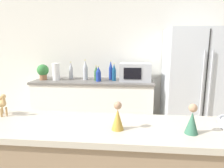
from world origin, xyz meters
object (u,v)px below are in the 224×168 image
Objects in this scene: paper_towel_roll at (56,72)px; microwave at (135,72)px; back_bottle_0 at (85,70)px; back_bottle_3 at (71,71)px; wise_man_figurine_blue at (118,118)px; back_bottle_5 at (96,73)px; camel_figurine at (1,102)px; back_bottle_2 at (98,74)px; back_bottle_4 at (111,71)px; refrigerator at (196,87)px; wise_man_figurine_crimson at (192,121)px; back_bottle_1 at (114,72)px; potted_plant at (43,71)px.

microwave is (1.27, 0.06, 0.00)m from paper_towel_roll.
back_bottle_3 is at bearing 166.71° from back_bottle_0.
wise_man_figurine_blue is at bearing -66.74° from back_bottle_3.
back_bottle_5 is 1.51× the size of camel_figurine.
microwave is at bearing 2.46° from back_bottle_5.
back_bottle_5 is at bearing -177.54° from microwave.
back_bottle_2 is (0.24, -0.13, -0.04)m from back_bottle_0.
back_bottle_0 reaches higher than back_bottle_5.
back_bottle_3 is 0.67m from back_bottle_4.
paper_towel_roll reaches higher than back_bottle_2.
back_bottle_5 is (0.19, -0.05, -0.04)m from back_bottle_0.
microwave is 1.68× the size of back_bottle_3.
wise_man_figurine_blue is at bearing -72.29° from back_bottle_0.
camel_figurine is (-0.31, -1.91, 0.07)m from back_bottle_5.
refrigerator is at bearing -5.35° from back_bottle_3.
wise_man_figurine_crimson is (0.84, -2.00, 0.05)m from back_bottle_2.
back_bottle_4 is at bearing 124.14° from back_bottle_1.
potted_plant is 1.49m from microwave.
back_bottle_4 is (-1.31, 0.17, 0.22)m from refrigerator.
potted_plant is 0.89× the size of back_bottle_3.
camel_figurine is (-0.13, -1.96, 0.02)m from back_bottle_0.
potted_plant is at bearing -178.92° from paper_towel_roll.
back_bottle_4 is 1.90× the size of wise_man_figurine_blue.
wise_man_figurine_blue is (-1.05, -1.99, 0.22)m from refrigerator.
back_bottle_0 is 1.18× the size of back_bottle_1.
back_bottle_3 is (-0.50, 0.19, 0.02)m from back_bottle_2.
back_bottle_3 is 0.46m from back_bottle_5.
back_bottle_2 is at bearing 102.44° from wise_man_figurine_blue.
back_bottle_4 is (0.41, 0.04, -0.01)m from back_bottle_0.
back_bottle_4 is 0.25m from back_bottle_5.
microwave is at bearing 97.26° from wise_man_figurine_crimson.
wise_man_figurine_blue is at bearing -56.26° from potted_plant.
potted_plant is at bearing 130.67° from wise_man_figurine_crimson.
microwave is 0.33m from back_bottle_1.
refrigerator is 1.50m from back_bottle_2.
microwave reaches higher than wise_man_figurine_blue.
potted_plant is 0.93× the size of paper_towel_roll.
back_bottle_0 is at bearing 116.82° from wise_man_figurine_crimson.
back_bottle_2 is 0.10m from back_bottle_5.
back_bottle_4 is 2.07m from camel_figurine.
back_bottle_0 reaches higher than potted_plant.
wise_man_figurine_crimson is (0.60, -2.08, 0.03)m from back_bottle_1.
back_bottle_0 is at bearing 151.73° from back_bottle_2.
back_bottle_2 is 1.43× the size of wise_man_figurine_crimson.
wise_man_figurine_blue reaches higher than back_bottle_5.
potted_plant is at bearing -161.31° from back_bottle_3.
back_bottle_3 reaches higher than potted_plant.
refrigerator is at bearing -4.13° from back_bottle_0.
potted_plant is 1.06× the size of back_bottle_2.
back_bottle_1 is 0.97× the size of back_bottle_3.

